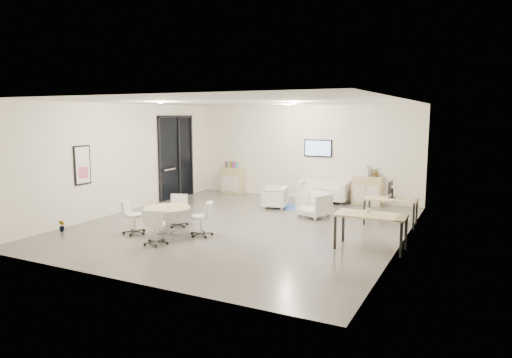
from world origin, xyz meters
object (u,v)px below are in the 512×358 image
at_px(loveseat, 323,192).
at_px(armchair_right, 314,204).
at_px(sideboard_right, 367,190).
at_px(desk_front, 371,218).
at_px(armchair_left, 275,196).
at_px(desk_rear, 391,201).
at_px(round_table, 167,211).
at_px(sideboard_left, 233,180).

distance_m(loveseat, armchair_right, 2.40).
bearing_deg(sideboard_right, desk_front, -76.26).
xyz_separation_m(armchair_right, desk_front, (2.13, -2.41, 0.31)).
distance_m(armchair_left, desk_rear, 3.69).
bearing_deg(loveseat, armchair_right, -82.17).
xyz_separation_m(sideboard_right, round_table, (-3.44, -5.90, 0.13)).
distance_m(loveseat, desk_front, 5.45).
distance_m(loveseat, round_table, 6.09).
xyz_separation_m(desk_rear, desk_front, (0.02, -2.46, 0.07)).
relative_size(sideboard_right, desk_front, 0.62).
bearing_deg(sideboard_right, loveseat, -173.43).
bearing_deg(desk_front, armchair_left, 138.42).
bearing_deg(sideboard_left, armchair_left, -35.94).
xyz_separation_m(armchair_left, desk_rear, (3.62, -0.64, 0.25)).
xyz_separation_m(armchair_left, armchair_right, (1.52, -0.68, 0.02)).
xyz_separation_m(sideboard_right, armchair_right, (-0.92, -2.51, -0.08)).
xyz_separation_m(sideboard_right, desk_rear, (1.18, -2.46, 0.16)).
relative_size(armchair_left, armchair_right, 0.96).
relative_size(sideboard_right, round_table, 0.83).
height_order(sideboard_right, loveseat, sideboard_right).
bearing_deg(desk_front, round_table, -169.36).
bearing_deg(desk_rear, armchair_right, 179.53).
distance_m(armchair_right, round_table, 4.23).
xyz_separation_m(loveseat, armchair_left, (-1.02, -1.66, 0.04)).
distance_m(armchair_left, round_table, 4.20).
height_order(sideboard_right, armchair_right, sideboard_right).
bearing_deg(desk_rear, loveseat, 136.75).
height_order(sideboard_right, round_table, sideboard_right).
bearing_deg(round_table, sideboard_right, 59.74).
distance_m(sideboard_right, round_table, 6.83).
height_order(sideboard_left, desk_front, sideboard_left).
relative_size(armchair_right, desk_front, 0.52).
bearing_deg(sideboard_left, loveseat, -2.75).
bearing_deg(armchair_left, sideboard_left, -137.26).
relative_size(loveseat, armchair_left, 2.29).
distance_m(sideboard_right, desk_front, 5.07).
bearing_deg(sideboard_right, sideboard_left, 179.91).
distance_m(desk_rear, round_table, 5.76).
bearing_deg(armchair_right, loveseat, 123.32).
xyz_separation_m(loveseat, round_table, (-2.02, -5.74, 0.26)).
height_order(armchair_right, desk_front, same).
relative_size(loveseat, desk_front, 1.13).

